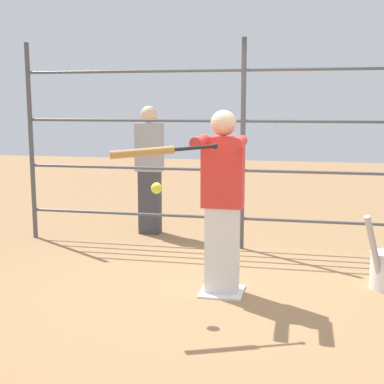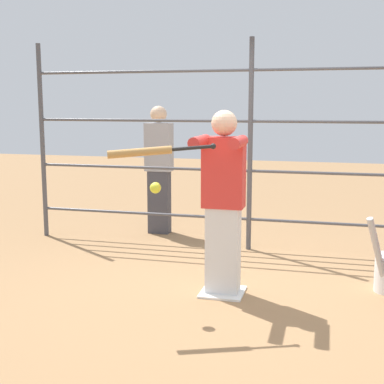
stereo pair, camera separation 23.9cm
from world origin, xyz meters
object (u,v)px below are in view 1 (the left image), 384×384
at_px(batter, 222,197).
at_px(softball_in_flight, 157,188).
at_px(bystander_behind_fence, 150,168).
at_px(baseball_bat_swinging, 152,152).

distance_m(batter, softball_in_flight, 0.68).
height_order(batter, bystander_behind_fence, bystander_behind_fence).
relative_size(batter, softball_in_flight, 17.79).
xyz_separation_m(baseball_bat_swinging, bystander_behind_fence, (0.84, -2.81, -0.48)).
height_order(softball_in_flight, bystander_behind_fence, bystander_behind_fence).
distance_m(softball_in_flight, bystander_behind_fence, 2.73).
height_order(baseball_bat_swinging, bystander_behind_fence, bystander_behind_fence).
distance_m(baseball_bat_swinging, bystander_behind_fence, 2.97).
bearing_deg(baseball_bat_swinging, bystander_behind_fence, -73.36).
xyz_separation_m(batter, bystander_behind_fence, (1.32, -2.15, -0.02)).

